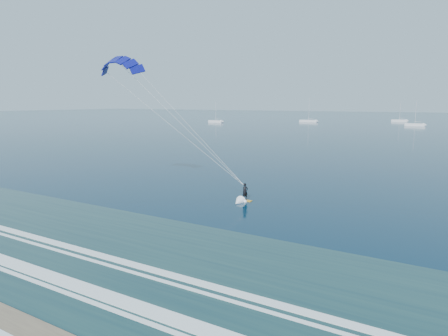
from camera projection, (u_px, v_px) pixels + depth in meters
name	position (u px, v px, depth m)	size (l,w,h in m)	color
kitesurfer_rig	(179.00, 121.00, 43.96)	(18.57, 6.76, 16.83)	orange
sailboat_0	(216.00, 121.00, 208.65)	(8.03, 2.40, 11.01)	silver
sailboat_1	(309.00, 121.00, 213.71)	(9.49, 2.40, 12.93)	silver
sailboat_2	(399.00, 121.00, 217.29)	(8.09, 2.40, 11.00)	silver
sailboat_3	(415.00, 125.00, 178.78)	(8.25, 2.40, 11.52)	silver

